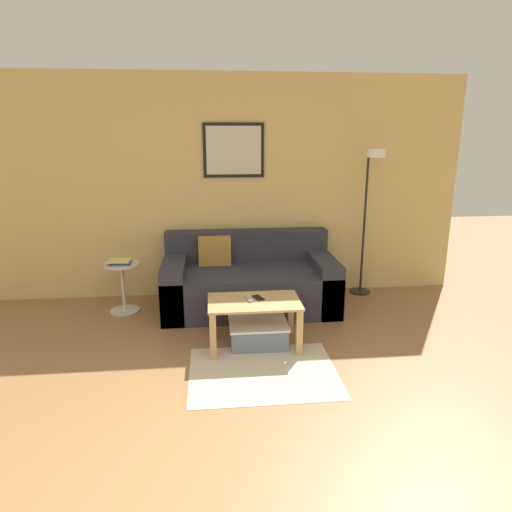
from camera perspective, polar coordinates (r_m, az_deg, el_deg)
name	(u,v)px	position (r m, az deg, el deg)	size (l,w,h in m)	color
wall_back	(224,188)	(5.37, -3.96, 8.51)	(5.60, 0.09, 2.55)	#D6B76B
area_rug	(263,372)	(3.87, 0.90, -14.31)	(1.21, 0.95, 0.01)	#C1B299
couch	(249,282)	(5.10, -0.89, -3.28)	(1.88, 0.97, 0.81)	#2D2D38
coffee_table	(254,311)	(4.16, -0.24, -6.83)	(0.83, 0.51, 0.44)	tan
storage_bin	(258,332)	(4.30, 0.26, -9.52)	(0.54, 0.45, 0.21)	slate
floor_lamp	(370,196)	(5.37, 14.06, 7.24)	(0.25, 0.45, 1.73)	black
side_table	(123,283)	(5.16, -16.30, -3.24)	(0.38, 0.38, 0.54)	silver
book_stack	(120,261)	(5.09, -16.63, -0.66)	(0.25, 0.20, 0.05)	#335199
remote_control	(249,299)	(4.15, -0.91, -5.34)	(0.04, 0.15, 0.02)	#99999E
cell_phone	(258,298)	(4.19, 0.29, -5.23)	(0.07, 0.14, 0.01)	black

